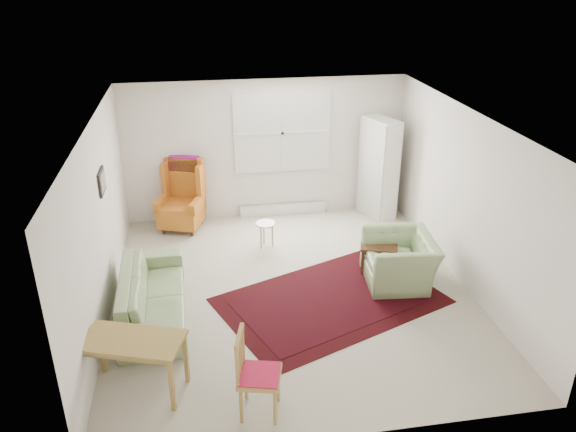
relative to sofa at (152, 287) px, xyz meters
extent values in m
cube|color=#B9B19E|center=(1.91, 0.26, -0.42)|extent=(5.00, 5.50, 0.01)
cube|color=white|center=(1.91, 0.26, 2.08)|extent=(5.00, 5.50, 0.01)
cube|color=white|center=(1.91, 3.01, 0.83)|extent=(5.00, 0.04, 2.50)
cube|color=white|center=(1.91, -2.49, 0.83)|extent=(5.00, 0.04, 2.50)
cube|color=white|center=(-0.59, 0.26, 0.83)|extent=(0.04, 5.50, 2.50)
cube|color=white|center=(4.41, 0.26, 0.83)|extent=(0.04, 5.50, 2.50)
cube|color=white|center=(2.21, 2.99, 1.13)|extent=(1.72, 0.06, 1.42)
cube|color=white|center=(2.21, 2.99, 1.13)|extent=(1.60, 0.02, 1.30)
cube|color=silver|center=(2.21, 2.93, -0.33)|extent=(1.60, 0.12, 0.18)
cube|color=black|center=(-0.57, 0.76, 1.23)|extent=(0.03, 0.42, 0.32)
cube|color=tan|center=(-0.55, 0.76, 1.23)|extent=(0.01, 0.34, 0.24)
imported|color=#839D69|center=(0.00, 0.00, 0.00)|extent=(0.87, 2.11, 0.84)
imported|color=#839D69|center=(3.51, 0.28, 0.00)|extent=(1.05, 1.17, 0.85)
camera|label=1|loc=(0.73, -6.51, 3.93)|focal=35.00mm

